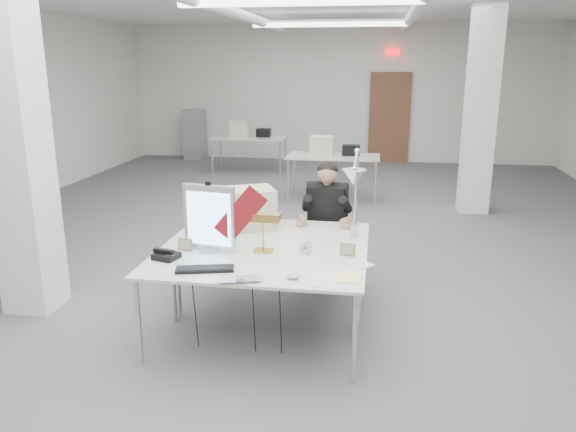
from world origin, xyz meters
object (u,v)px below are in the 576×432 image
object	(u,v)px
laptop	(240,282)
bankers_lamp	(263,234)
office_chair	(327,232)
desk_main	(253,266)
seated_person	(327,204)
architect_lamp	(355,190)
beige_monitor	(252,208)
desk_phone	(166,256)
monitor	(210,218)

from	to	relation	value
laptop	bankers_lamp	size ratio (longest dim) A/B	1.06
office_chair	desk_main	bearing A→B (deg)	-102.45
seated_person	architect_lamp	distance (m)	0.99
bankers_lamp	beige_monitor	bearing A→B (deg)	112.43
office_chair	seated_person	distance (m)	0.33
desk_main	office_chair	distance (m)	1.63
bankers_lamp	seated_person	bearing A→B (deg)	72.52
desk_phone	laptop	bearing A→B (deg)	-15.44
monitor	laptop	xyz separation A→B (m)	(0.43, -0.70, -0.28)
desk_main	office_chair	bearing A→B (deg)	73.84
seated_person	desk_main	bearing A→B (deg)	-102.95
laptop	desk_phone	distance (m)	0.85
architect_lamp	office_chair	bearing A→B (deg)	100.93
office_chair	beige_monitor	world-z (taller)	office_chair
laptop	seated_person	bearing A→B (deg)	58.83
laptop	architect_lamp	xyz separation A→B (m)	(0.78, 1.06, 0.49)
desk_phone	bankers_lamp	bearing A→B (deg)	37.20
monitor	laptop	size ratio (longest dim) A/B	1.76
office_chair	seated_person	xyz separation A→B (m)	(-0.00, -0.05, 0.32)
seated_person	desk_phone	world-z (taller)	seated_person
office_chair	desk_phone	xyz separation A→B (m)	(-1.19, -1.55, 0.20)
monitor	bankers_lamp	xyz separation A→B (m)	(0.46, 0.04, -0.13)
desk_phone	beige_monitor	size ratio (longest dim) A/B	0.46
monitor	architect_lamp	world-z (taller)	architect_lamp
desk_phone	architect_lamp	size ratio (longest dim) A/B	0.19
desk_main	seated_person	distance (m)	1.59
desk_main	monitor	size ratio (longest dim) A/B	3.12
office_chair	beige_monitor	bearing A→B (deg)	-138.46
office_chair	monitor	xyz separation A→B (m)	(-0.89, -1.28, 0.47)
seated_person	architect_lamp	world-z (taller)	architect_lamp
office_chair	laptop	distance (m)	2.04
desk_main	beige_monitor	distance (m)	1.07
monitor	desk_phone	size ratio (longest dim) A/B	3.05
desk_main	desk_phone	world-z (taller)	desk_phone
bankers_lamp	desk_phone	world-z (taller)	bankers_lamp
laptop	desk_main	bearing A→B (deg)	71.04
desk_phone	seated_person	bearing A→B (deg)	66.71
desk_main	architect_lamp	xyz separation A→B (m)	(0.77, 0.64, 0.51)
bankers_lamp	desk_main	bearing A→B (deg)	-90.66
monitor	architect_lamp	distance (m)	1.28
monitor	laptop	bearing A→B (deg)	-49.30
bankers_lamp	desk_phone	xyz separation A→B (m)	(-0.76, -0.31, -0.13)
monitor	bankers_lamp	world-z (taller)	monitor
desk_main	monitor	xyz separation A→B (m)	(-0.44, 0.28, 0.30)
seated_person	beige_monitor	world-z (taller)	seated_person
bankers_lamp	architect_lamp	world-z (taller)	architect_lamp
desk_main	seated_person	size ratio (longest dim) A/B	2.05
desk_phone	architect_lamp	bearing A→B (deg)	37.73
seated_person	architect_lamp	xyz separation A→B (m)	(0.32, -0.87, 0.36)
seated_person	bankers_lamp	xyz separation A→B (m)	(-0.43, -1.19, 0.01)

